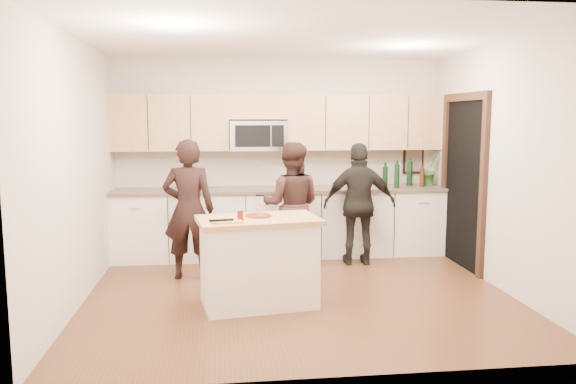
{
  "coord_description": "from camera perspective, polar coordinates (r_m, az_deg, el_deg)",
  "views": [
    {
      "loc": [
        -0.81,
        -5.84,
        1.9
      ],
      "look_at": [
        -0.07,
        0.35,
        1.07
      ],
      "focal_mm": 35.0,
      "sensor_mm": 36.0,
      "label": 1
    }
  ],
  "objects": [
    {
      "name": "box_grater",
      "position": [
        5.7,
        -2.88,
        -1.24
      ],
      "size": [
        0.08,
        0.06,
        0.21
      ],
      "color": "silver",
      "rests_on": "red_plate"
    },
    {
      "name": "woman_right",
      "position": [
        7.27,
        7.27,
        -1.23
      ],
      "size": [
        0.96,
        0.47,
        1.58
      ],
      "primitive_type": "imported",
      "rotation": [
        0.0,
        0.0,
        3.05
      ],
      "color": "black",
      "rests_on": "ground"
    },
    {
      "name": "knife",
      "position": [
        5.32,
        -6.93,
        -3.03
      ],
      "size": [
        0.19,
        0.05,
        0.01
      ],
      "primitive_type": "cube",
      "rotation": [
        0.0,
        0.0,
        0.15
      ],
      "color": "silver",
      "rests_on": "cutting_board"
    },
    {
      "name": "floor",
      "position": [
        6.19,
        1.04,
        -10.24
      ],
      "size": [
        4.5,
        4.5,
        0.0
      ],
      "primitive_type": "plane",
      "color": "#542F1C",
      "rests_on": "ground"
    },
    {
      "name": "island",
      "position": [
        5.71,
        -3.0,
        -7.04
      ],
      "size": [
        1.29,
        0.87,
        0.9
      ],
      "rotation": [
        0.0,
        0.0,
        0.15
      ],
      "color": "white",
      "rests_on": "ground"
    },
    {
      "name": "tongs",
      "position": [
        5.37,
        -6.79,
        -2.86
      ],
      "size": [
        0.24,
        0.07,
        0.02
      ],
      "primitive_type": "cube",
      "rotation": [
        0.0,
        0.0,
        0.15
      ],
      "color": "black",
      "rests_on": "cutting_board"
    },
    {
      "name": "orchid",
      "position": [
        8.13,
        14.2,
        2.18
      ],
      "size": [
        0.31,
        0.29,
        0.44
      ],
      "primitive_type": "imported",
      "rotation": [
        0.0,
        0.0,
        0.54
      ],
      "color": "#2C6A2A",
      "rests_on": "back_cabinetry"
    },
    {
      "name": "microwave",
      "position": [
        7.66,
        -3.08,
        5.74
      ],
      "size": [
        0.76,
        0.41,
        0.4
      ],
      "color": "silver",
      "rests_on": "ground"
    },
    {
      "name": "back_cabinetry",
      "position": [
        7.7,
        -0.66,
        -3.06
      ],
      "size": [
        4.5,
        0.66,
        0.94
      ],
      "color": "white",
      "rests_on": "ground"
    },
    {
      "name": "toaster",
      "position": [
        7.57,
        -9.87,
        0.88
      ],
      "size": [
        0.28,
        0.24,
        0.17
      ],
      "color": "black",
      "rests_on": "back_cabinetry"
    },
    {
      "name": "room_shell",
      "position": [
        5.9,
        1.08,
        5.98
      ],
      "size": [
        4.52,
        4.02,
        2.71
      ],
      "color": "beige",
      "rests_on": "ground"
    },
    {
      "name": "woman_center",
      "position": [
        7.1,
        0.32,
        -1.33
      ],
      "size": [
        0.88,
        0.75,
        1.59
      ],
      "primitive_type": "imported",
      "rotation": [
        0.0,
        0.0,
        2.93
      ],
      "color": "black",
      "rests_on": "ground"
    },
    {
      "name": "woman_left",
      "position": [
        6.67,
        -10.06,
        -1.75
      ],
      "size": [
        0.63,
        0.44,
        1.65
      ],
      "primitive_type": "imported",
      "rotation": [
        0.0,
        0.0,
        3.07
      ],
      "color": "black",
      "rests_on": "ground"
    },
    {
      "name": "red_plate",
      "position": [
        5.69,
        -3.03,
        -2.41
      ],
      "size": [
        0.27,
        0.27,
        0.02
      ],
      "primitive_type": "cylinder",
      "color": "maroon",
      "rests_on": "island"
    },
    {
      "name": "drink_glass",
      "position": [
        5.47,
        -4.86,
        -2.42
      ],
      "size": [
        0.06,
        0.06,
        0.09
      ],
      "primitive_type": "cylinder",
      "color": "maroon",
      "rests_on": "island"
    },
    {
      "name": "doorway",
      "position": [
        7.43,
        17.39,
        1.54
      ],
      "size": [
        0.06,
        1.25,
        2.2
      ],
      "color": "black",
      "rests_on": "ground"
    },
    {
      "name": "dish_towel",
      "position": [
        7.42,
        -7.82,
        -0.96
      ],
      "size": [
        0.34,
        0.6,
        0.48
      ],
      "color": "white",
      "rests_on": "ground"
    },
    {
      "name": "bottle_cluster",
      "position": [
        7.94,
        11.54,
        1.84
      ],
      "size": [
        0.56,
        0.32,
        0.4
      ],
      "color": "black",
      "rests_on": "back_cabinetry"
    },
    {
      "name": "framed_picture",
      "position": [
        8.32,
        12.61,
        3.16
      ],
      "size": [
        0.3,
        0.03,
        0.38
      ],
      "color": "black",
      "rests_on": "ground"
    },
    {
      "name": "cutting_board",
      "position": [
        5.38,
        -6.07,
        -3.03
      ],
      "size": [
        0.28,
        0.2,
        0.02
      ],
      "primitive_type": "cube",
      "rotation": [
        0.0,
        0.0,
        0.15
      ],
      "color": "tan",
      "rests_on": "island"
    },
    {
      "name": "upper_cabinetry",
      "position": [
        7.72,
        -0.55,
        7.2
      ],
      "size": [
        4.5,
        0.33,
        0.75
      ],
      "color": "tan",
      "rests_on": "ground"
    }
  ]
}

